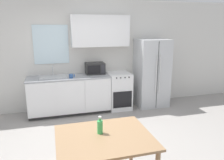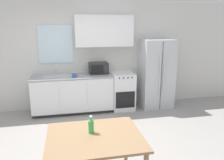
# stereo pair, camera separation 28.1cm
# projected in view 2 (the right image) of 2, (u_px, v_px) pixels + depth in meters

# --- Properties ---
(ground_plane) EXTENTS (12.00, 12.00, 0.00)m
(ground_plane) POSITION_uv_depth(u_px,v_px,m) (99.00, 145.00, 3.89)
(ground_plane) COLOR gray
(wall_back) EXTENTS (12.00, 0.38, 2.70)m
(wall_back) POSITION_uv_depth(u_px,v_px,m) (89.00, 51.00, 5.46)
(wall_back) COLOR silver
(wall_back) RESTS_ON ground_plane
(kitchen_counter) EXTENTS (1.92, 0.66, 0.91)m
(kitchen_counter) POSITION_uv_depth(u_px,v_px,m) (73.00, 94.00, 5.30)
(kitchen_counter) COLOR #333333
(kitchen_counter) RESTS_ON ground_plane
(oven_range) EXTENTS (0.55, 0.66, 0.92)m
(oven_range) POSITION_uv_depth(u_px,v_px,m) (122.00, 91.00, 5.55)
(oven_range) COLOR white
(oven_range) RESTS_ON ground_plane
(refrigerator) EXTENTS (0.80, 0.72, 1.73)m
(refrigerator) POSITION_uv_depth(u_px,v_px,m) (156.00, 74.00, 5.61)
(refrigerator) COLOR silver
(refrigerator) RESTS_ON ground_plane
(kitchen_sink) EXTENTS (0.62, 0.43, 0.25)m
(kitchen_sink) POSITION_uv_depth(u_px,v_px,m) (57.00, 76.00, 5.13)
(kitchen_sink) COLOR #B7BABC
(kitchen_sink) RESTS_ON kitchen_counter
(microwave) EXTENTS (0.46, 0.33, 0.28)m
(microwave) POSITION_uv_depth(u_px,v_px,m) (99.00, 68.00, 5.41)
(microwave) COLOR #282828
(microwave) RESTS_ON kitchen_counter
(coffee_mug) EXTENTS (0.13, 0.09, 0.09)m
(coffee_mug) POSITION_uv_depth(u_px,v_px,m) (74.00, 75.00, 5.02)
(coffee_mug) COLOR #335999
(coffee_mug) RESTS_ON kitchen_counter
(dining_table) EXTENTS (1.14, 0.94, 0.77)m
(dining_table) POSITION_uv_depth(u_px,v_px,m) (95.00, 143.00, 2.65)
(dining_table) COLOR #997551
(dining_table) RESTS_ON ground_plane
(drink_bottle) EXTENTS (0.07, 0.07, 0.22)m
(drink_bottle) POSITION_uv_depth(u_px,v_px,m) (91.00, 126.00, 2.68)
(drink_bottle) COLOR #3FB259
(drink_bottle) RESTS_ON dining_table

